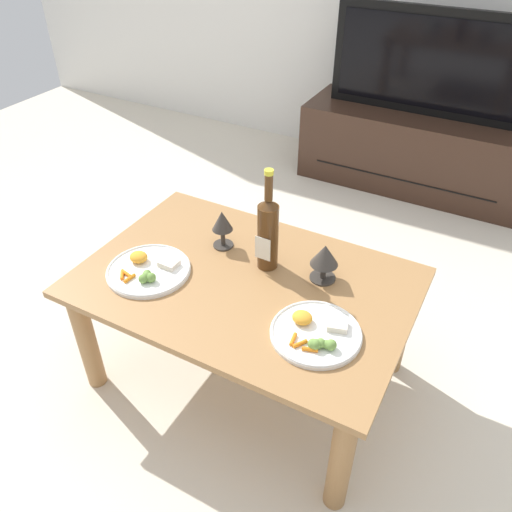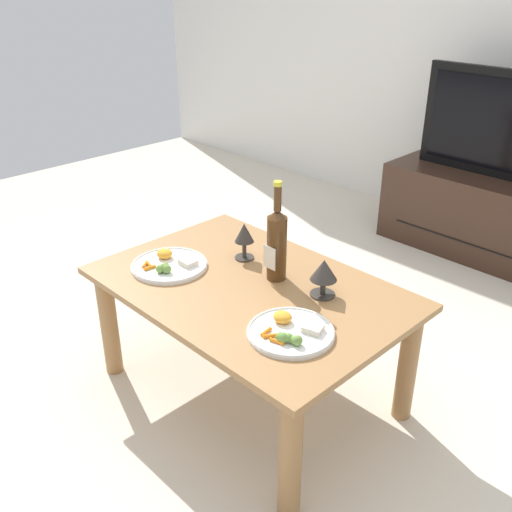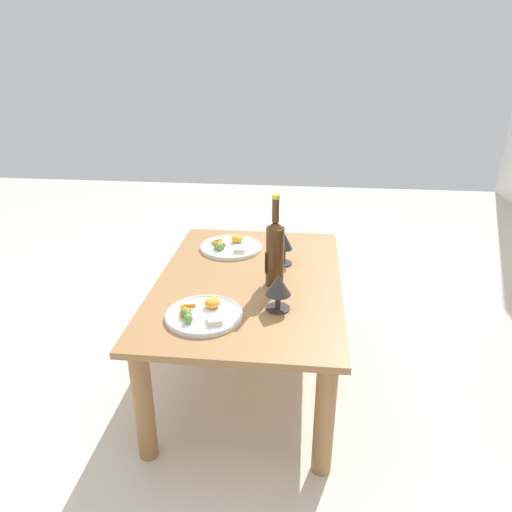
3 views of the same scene
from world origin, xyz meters
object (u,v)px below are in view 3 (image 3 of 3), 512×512
object	(u,v)px
dining_table	(249,298)
dinner_plate_left	(231,246)
goblet_left	(284,243)
dinner_plate_right	(203,314)
wine_bottle	(275,251)
goblet_right	(278,287)

from	to	relation	value
dining_table	dinner_plate_left	distance (m)	0.35
goblet_left	dinner_plate_right	xyz separation A→B (m)	(0.48, -0.26, -0.09)
dining_table	dinner_plate_right	distance (m)	0.35
dinner_plate_left	dinner_plate_right	bearing A→B (deg)	-0.11
wine_bottle	dinner_plate_right	size ratio (longest dim) A/B	1.36
wine_bottle	goblet_right	world-z (taller)	wine_bottle
wine_bottle	dinner_plate_left	distance (m)	0.44
wine_bottle	goblet_right	xyz separation A→B (m)	(0.20, 0.03, -0.05)
dining_table	goblet_right	bearing A→B (deg)	30.27
dinner_plate_left	wine_bottle	bearing A→B (deg)	33.92
goblet_left	wine_bottle	bearing A→B (deg)	-7.69
dining_table	goblet_right	xyz separation A→B (m)	(0.23, 0.13, 0.18)
goblet_left	dinner_plate_right	distance (m)	0.56
dinner_plate_right	dinner_plate_left	bearing A→B (deg)	179.89
goblet_left	dinner_plate_left	size ratio (longest dim) A/B	0.51
goblet_left	dinner_plate_left	xyz separation A→B (m)	(-0.15, -0.26, -0.09)
goblet_right	dinner_plate_left	xyz separation A→B (m)	(-0.54, -0.26, -0.08)
goblet_right	dinner_plate_left	world-z (taller)	goblet_right
goblet_right	dinner_plate_left	distance (m)	0.61
goblet_left	dinner_plate_left	distance (m)	0.31
dining_table	dinner_plate_right	bearing A→B (deg)	-21.81
goblet_right	dinner_plate_right	size ratio (longest dim) A/B	0.50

